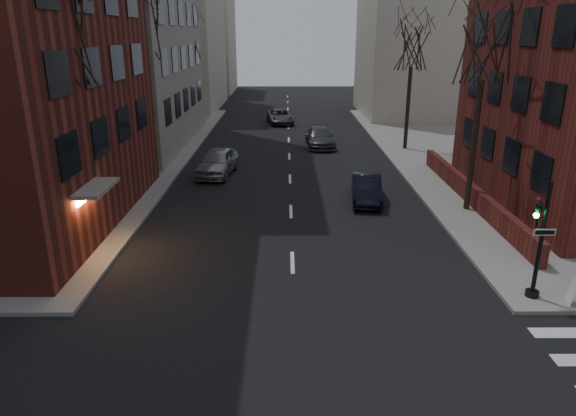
# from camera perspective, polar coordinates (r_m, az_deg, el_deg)

# --- Properties ---
(low_wall_right) EXTENTS (0.35, 16.00, 1.00)m
(low_wall_right) POSITION_cam_1_polar(r_m,az_deg,el_deg) (28.15, 19.60, 1.59)
(low_wall_right) COLOR maroon
(low_wall_right) RESTS_ON sidewalk_far_right
(building_distant_la) EXTENTS (14.00, 16.00, 18.00)m
(building_distant_la) POSITION_cam_1_polar(r_m,az_deg,el_deg) (63.02, -14.59, 18.87)
(building_distant_la) COLOR #BFB4A1
(building_distant_la) RESTS_ON ground
(building_distant_ra) EXTENTS (14.00, 14.00, 16.00)m
(building_distant_ra) POSITION_cam_1_polar(r_m,az_deg,el_deg) (58.31, 15.68, 17.83)
(building_distant_ra) COLOR #BFB4A1
(building_distant_ra) RESTS_ON ground
(building_distant_lb) EXTENTS (10.00, 12.00, 14.00)m
(building_distant_lb) POSITION_cam_1_polar(r_m,az_deg,el_deg) (79.32, -9.98, 17.65)
(building_distant_lb) COLOR #BFB4A1
(building_distant_lb) RESTS_ON ground
(traffic_signal) EXTENTS (0.76, 0.44, 4.00)m
(traffic_signal) POSITION_cam_1_polar(r_m,az_deg,el_deg) (18.56, 26.03, -4.01)
(traffic_signal) COLOR black
(traffic_signal) RESTS_ON sidewalk_far_right
(tree_left_a) EXTENTS (4.18, 4.18, 10.26)m
(tree_left_a) POSITION_cam_1_polar(r_m,az_deg,el_deg) (22.00, -24.27, 17.23)
(tree_left_a) COLOR #2D231C
(tree_left_a) RESTS_ON sidewalk_far_left
(tree_left_b) EXTENTS (4.40, 4.40, 10.80)m
(tree_left_b) POSITION_cam_1_polar(r_m,az_deg,el_deg) (33.39, -15.98, 18.96)
(tree_left_b) COLOR #2D231C
(tree_left_b) RESTS_ON sidewalk_far_left
(tree_left_c) EXTENTS (3.96, 3.96, 9.72)m
(tree_left_c) POSITION_cam_1_polar(r_m,az_deg,el_deg) (47.06, -11.28, 18.05)
(tree_left_c) COLOR #2D231C
(tree_left_c) RESTS_ON sidewalk_far_left
(tree_right_a) EXTENTS (3.96, 3.96, 9.72)m
(tree_right_a) POSITION_cam_1_polar(r_m,az_deg,el_deg) (25.91, 21.12, 16.66)
(tree_right_a) COLOR #2D231C
(tree_right_a) RESTS_ON sidewalk_far_right
(tree_right_b) EXTENTS (3.74, 3.74, 9.18)m
(tree_right_b) POSITION_cam_1_polar(r_m,az_deg,el_deg) (39.34, 13.66, 17.12)
(tree_right_b) COLOR #2D231C
(tree_right_b) RESTS_ON sidewalk_far_right
(streetlamp_near) EXTENTS (0.36, 0.36, 6.28)m
(streetlamp_near) POSITION_cam_1_polar(r_m,az_deg,el_deg) (29.68, -16.03, 9.94)
(streetlamp_near) COLOR black
(streetlamp_near) RESTS_ON sidewalk_far_left
(streetlamp_far) EXTENTS (0.36, 0.36, 6.28)m
(streetlamp_far) POSITION_cam_1_polar(r_m,az_deg,el_deg) (49.11, -9.85, 13.72)
(streetlamp_far) COLOR black
(streetlamp_far) RESTS_ON sidewalk_far_left
(parked_sedan) EXTENTS (1.90, 4.37, 1.40)m
(parked_sedan) POSITION_cam_1_polar(r_m,az_deg,el_deg) (27.38, 8.70, 2.13)
(parked_sedan) COLOR black
(parked_sedan) RESTS_ON ground
(car_lane_silver) EXTENTS (2.53, 5.04, 1.65)m
(car_lane_silver) POSITION_cam_1_polar(r_m,az_deg,el_deg) (32.51, -7.85, 5.09)
(car_lane_silver) COLOR gray
(car_lane_silver) RESTS_ON ground
(car_lane_gray) EXTENTS (2.25, 5.07, 1.45)m
(car_lane_gray) POSITION_cam_1_polar(r_m,az_deg,el_deg) (40.52, 3.58, 7.85)
(car_lane_gray) COLOR #39393D
(car_lane_gray) RESTS_ON ground
(car_lane_far) EXTENTS (2.88, 5.14, 1.36)m
(car_lane_far) POSITION_cam_1_polar(r_m,az_deg,el_deg) (50.83, -0.89, 10.12)
(car_lane_far) COLOR #404046
(car_lane_far) RESTS_ON ground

